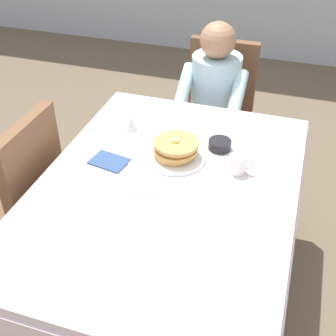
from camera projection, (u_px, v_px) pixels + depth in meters
ground_plane at (166, 294)px, 2.35m from camera, size 14.00×14.00×0.00m
dining_table_main at (166, 202)px, 1.96m from camera, size 1.12×1.52×0.74m
chair_diner at (218, 104)px, 2.93m from camera, size 0.44×0.45×0.93m
diner_person at (214, 96)px, 2.73m from camera, size 0.40×0.43×1.12m
chair_left_side at (20, 189)px, 2.23m from camera, size 0.45×0.44×0.93m
plate_breakfast at (175, 157)px, 2.07m from camera, size 0.28×0.28×0.02m
breakfast_stack at (176, 148)px, 2.04m from camera, size 0.21×0.21×0.09m
cup_coffee at (238, 164)px, 1.96m from camera, size 0.11×0.08×0.08m
bowl_butter at (220, 145)px, 2.13m from camera, size 0.11×0.11×0.04m
syrup_pitcher at (130, 124)px, 2.25m from camera, size 0.08×0.08×0.07m
fork_left_of_plate at (136, 153)px, 2.10m from camera, size 0.03×0.18×0.00m
knife_right_of_plate at (214, 168)px, 2.01m from camera, size 0.04×0.20×0.00m
spoon_near_edge at (145, 195)px, 1.86m from camera, size 0.15×0.03×0.00m
napkin_folded at (109, 161)px, 2.05m from camera, size 0.19×0.15×0.01m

